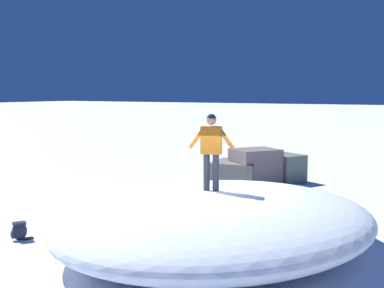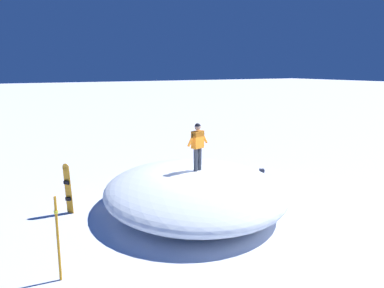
{
  "view_description": "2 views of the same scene",
  "coord_description": "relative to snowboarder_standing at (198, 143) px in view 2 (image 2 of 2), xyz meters",
  "views": [
    {
      "loc": [
        5.18,
        -9.35,
        3.43
      ],
      "look_at": [
        0.01,
        -0.36,
        2.32
      ],
      "focal_mm": 46.21,
      "sensor_mm": 36.0,
      "label": 1
    },
    {
      "loc": [
        6.69,
        10.71,
        4.78
      ],
      "look_at": [
        0.58,
        -0.12,
        2.27
      ],
      "focal_mm": 35.47,
      "sensor_mm": 36.0,
      "label": 2
    }
  ],
  "objects": [
    {
      "name": "ground",
      "position": [
        -0.35,
        0.14,
        -2.29
      ],
      "size": [
        240.0,
        240.0,
        0.0
      ],
      "primitive_type": "plane",
      "color": "white"
    },
    {
      "name": "snow_mound",
      "position": [
        0.14,
        0.03,
        -1.63
      ],
      "size": [
        8.32,
        8.99,
        1.31
      ],
      "primitive_type": "ellipsoid",
      "rotation": [
        0.0,
        0.0,
        1.22
      ],
      "color": "white",
      "rests_on": "ground"
    },
    {
      "name": "snowboarder_standing",
      "position": [
        0.0,
        0.0,
        0.0
      ],
      "size": [
        0.97,
        0.38,
        1.64
      ],
      "color": "#333842",
      "rests_on": "snow_mound"
    },
    {
      "name": "snowboard_primary_upright",
      "position": [
        4.04,
        -1.57,
        -1.39
      ],
      "size": [
        0.25,
        0.28,
        1.73
      ],
      "color": "orange",
      "rests_on": "ground"
    },
    {
      "name": "backpack_near",
      "position": [
        -0.26,
        -4.43,
        -2.12
      ],
      "size": [
        0.51,
        0.68,
        0.33
      ],
      "color": "#383D23",
      "rests_on": "ground"
    },
    {
      "name": "backpack_far",
      "position": [
        -4.17,
        -1.58,
        -2.06
      ],
      "size": [
        0.44,
        0.52,
        0.43
      ],
      "color": "#1E2333",
      "rests_on": "ground"
    },
    {
      "name": "trail_marker_pole",
      "position": [
        5.08,
        2.48,
        -1.23
      ],
      "size": [
        0.1,
        0.1,
        2.01
      ],
      "color": "orange",
      "rests_on": "ground"
    }
  ]
}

